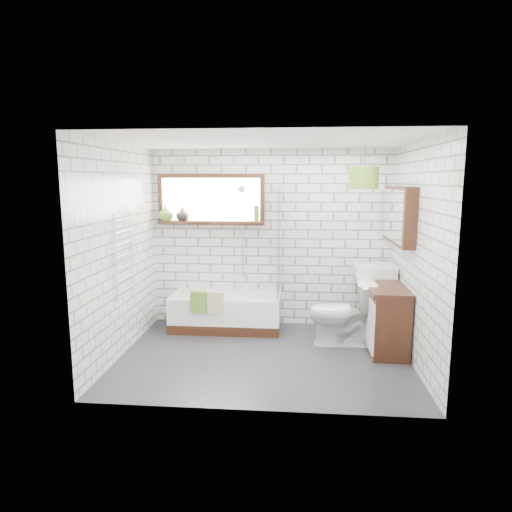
# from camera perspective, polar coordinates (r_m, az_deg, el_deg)

# --- Properties ---
(floor) EXTENTS (3.40, 2.60, 0.01)m
(floor) POSITION_cam_1_polar(r_m,az_deg,el_deg) (5.57, 1.00, -12.45)
(floor) COLOR #232327
(floor) RESTS_ON ground
(ceiling) EXTENTS (3.40, 2.60, 0.01)m
(ceiling) POSITION_cam_1_polar(r_m,az_deg,el_deg) (5.18, 1.08, 14.24)
(ceiling) COLOR white
(ceiling) RESTS_ON ground
(wall_back) EXTENTS (3.40, 0.01, 2.50)m
(wall_back) POSITION_cam_1_polar(r_m,az_deg,el_deg) (6.52, 1.85, 2.22)
(wall_back) COLOR white
(wall_back) RESTS_ON ground
(wall_front) EXTENTS (3.40, 0.01, 2.50)m
(wall_front) POSITION_cam_1_polar(r_m,az_deg,el_deg) (3.95, -0.31, -2.59)
(wall_front) COLOR white
(wall_front) RESTS_ON ground
(wall_left) EXTENTS (0.01, 2.60, 2.50)m
(wall_left) POSITION_cam_1_polar(r_m,az_deg,el_deg) (5.61, -16.60, 0.63)
(wall_left) COLOR white
(wall_left) RESTS_ON ground
(wall_right) EXTENTS (0.01, 2.60, 2.50)m
(wall_right) POSITION_cam_1_polar(r_m,az_deg,el_deg) (5.39, 19.44, 0.12)
(wall_right) COLOR white
(wall_right) RESTS_ON ground
(window) EXTENTS (1.52, 0.16, 0.68)m
(window) POSITION_cam_1_polar(r_m,az_deg,el_deg) (6.53, -5.66, 7.03)
(window) COLOR black
(window) RESTS_ON wall_back
(towel_radiator) EXTENTS (0.06, 0.52, 1.00)m
(towel_radiator) POSITION_cam_1_polar(r_m,az_deg,el_deg) (5.61, -16.14, 0.12)
(towel_radiator) COLOR white
(towel_radiator) RESTS_ON wall_left
(mirror_cabinet) EXTENTS (0.16, 1.20, 0.70)m
(mirror_cabinet) POSITION_cam_1_polar(r_m,az_deg,el_deg) (5.90, 17.43, 4.92)
(mirror_cabinet) COLOR black
(mirror_cabinet) RESTS_ON wall_right
(shower_riser) EXTENTS (0.02, 0.02, 1.30)m
(shower_riser) POSITION_cam_1_polar(r_m,az_deg,el_deg) (6.50, -1.69, 3.08)
(shower_riser) COLOR silver
(shower_riser) RESTS_ON wall_back
(bathtub) EXTENTS (1.52, 0.67, 0.49)m
(bathtub) POSITION_cam_1_polar(r_m,az_deg,el_deg) (6.46, -3.78, -6.98)
(bathtub) COLOR white
(bathtub) RESTS_ON floor
(shower_screen) EXTENTS (0.02, 0.72, 1.50)m
(shower_screen) POSITION_cam_1_polar(r_m,az_deg,el_deg) (6.18, 2.91, 1.73)
(shower_screen) COLOR white
(shower_screen) RESTS_ON bathtub
(towel_green) EXTENTS (0.21, 0.06, 0.28)m
(towel_green) POSITION_cam_1_polar(r_m,az_deg,el_deg) (6.14, -7.19, -5.73)
(towel_green) COLOR #537A24
(towel_green) RESTS_ON bathtub
(towel_beige) EXTENTS (0.22, 0.06, 0.29)m
(towel_beige) POSITION_cam_1_polar(r_m,az_deg,el_deg) (6.09, -5.07, -5.81)
(towel_beige) COLOR tan
(towel_beige) RESTS_ON bathtub
(vanity) EXTENTS (0.45, 1.40, 0.80)m
(vanity) POSITION_cam_1_polar(r_m,az_deg,el_deg) (6.08, 15.51, -6.84)
(vanity) COLOR black
(vanity) RESTS_ON floor
(basin) EXTENTS (0.52, 0.45, 0.15)m
(basin) POSITION_cam_1_polar(r_m,az_deg,el_deg) (6.29, 14.61, -1.78)
(basin) COLOR white
(basin) RESTS_ON vanity
(tap) EXTENTS (0.04, 0.04, 0.17)m
(tap) POSITION_cam_1_polar(r_m,az_deg,el_deg) (6.31, 16.06, -1.26)
(tap) COLOR silver
(tap) RESTS_ON vanity
(toilet) EXTENTS (0.48, 0.82, 0.82)m
(toilet) POSITION_cam_1_polar(r_m,az_deg,el_deg) (5.90, 10.63, -7.04)
(toilet) COLOR white
(toilet) RESTS_ON floor
(vase_olive) EXTENTS (0.28, 0.28, 0.22)m
(vase_olive) POSITION_cam_1_polar(r_m,az_deg,el_deg) (6.67, -11.20, 5.14)
(vase_olive) COLOR #5A7F27
(vase_olive) RESTS_ON window
(vase_dark) EXTENTS (0.26, 0.26, 0.20)m
(vase_dark) POSITION_cam_1_polar(r_m,az_deg,el_deg) (6.60, -9.17, 5.09)
(vase_dark) COLOR black
(vase_dark) RESTS_ON window
(bottle) EXTENTS (0.09, 0.09, 0.22)m
(bottle) POSITION_cam_1_polar(r_m,az_deg,el_deg) (6.43, 0.04, 5.17)
(bottle) COLOR #5A7F27
(bottle) RESTS_ON window
(pendant) EXTENTS (0.34, 0.34, 0.25)m
(pendant) POSITION_cam_1_polar(r_m,az_deg,el_deg) (5.47, 13.31, 9.49)
(pendant) COLOR #537A24
(pendant) RESTS_ON ceiling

